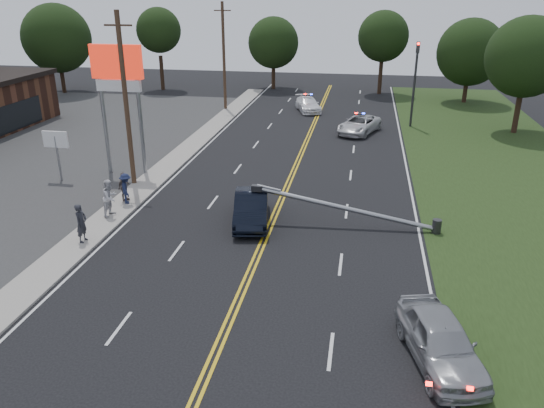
% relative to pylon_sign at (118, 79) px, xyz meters
% --- Properties ---
extents(ground, '(120.00, 120.00, 0.00)m').
position_rel_pylon_sign_xyz_m(ground, '(10.50, -14.00, -6.00)').
color(ground, black).
rests_on(ground, ground).
extents(sidewalk, '(1.80, 70.00, 0.12)m').
position_rel_pylon_sign_xyz_m(sidewalk, '(2.10, -4.00, -5.94)').
color(sidewalk, gray).
rests_on(sidewalk, ground).
extents(grass_verge, '(12.00, 80.00, 0.01)m').
position_rel_pylon_sign_xyz_m(grass_verge, '(24.00, -4.00, -5.99)').
color(grass_verge, '#1F2F12').
rests_on(grass_verge, ground).
extents(centerline_yellow, '(0.36, 80.00, 0.00)m').
position_rel_pylon_sign_xyz_m(centerline_yellow, '(10.50, -4.00, -5.99)').
color(centerline_yellow, gold).
rests_on(centerline_yellow, ground).
extents(pylon_sign, '(3.20, 0.35, 8.00)m').
position_rel_pylon_sign_xyz_m(pylon_sign, '(0.00, 0.00, 0.00)').
color(pylon_sign, gray).
rests_on(pylon_sign, ground).
extents(small_sign, '(1.60, 0.14, 3.10)m').
position_rel_pylon_sign_xyz_m(small_sign, '(-3.50, -2.00, -3.66)').
color(small_sign, gray).
rests_on(small_sign, ground).
extents(traffic_signal, '(0.28, 0.41, 7.05)m').
position_rel_pylon_sign_xyz_m(traffic_signal, '(18.80, 16.00, -1.79)').
color(traffic_signal, '#2D2D30').
rests_on(traffic_signal, ground).
extents(fallen_streetlight, '(9.36, 0.44, 1.91)m').
position_rel_pylon_sign_xyz_m(fallen_streetlight, '(14.69, -6.00, -5.08)').
color(fallen_streetlight, '#2D2D30').
rests_on(fallen_streetlight, ground).
extents(utility_pole_mid, '(1.60, 0.28, 10.00)m').
position_rel_pylon_sign_xyz_m(utility_pole_mid, '(1.30, -2.00, -0.91)').
color(utility_pole_mid, '#382619').
rests_on(utility_pole_mid, ground).
extents(utility_pole_far, '(1.60, 0.28, 10.00)m').
position_rel_pylon_sign_xyz_m(utility_pole_far, '(1.30, 20.00, -0.91)').
color(utility_pole_far, '#382619').
rests_on(utility_pole_far, ground).
extents(tree_4, '(7.44, 7.44, 9.70)m').
position_rel_pylon_sign_xyz_m(tree_4, '(-19.26, 25.77, -0.02)').
color(tree_4, black).
rests_on(tree_4, ground).
extents(tree_5, '(5.03, 5.03, 9.22)m').
position_rel_pylon_sign_xyz_m(tree_5, '(-8.82, 29.62, 0.68)').
color(tree_5, black).
rests_on(tree_5, ground).
extents(tree_6, '(5.83, 5.83, 8.20)m').
position_rel_pylon_sign_xyz_m(tree_6, '(3.93, 32.51, -0.73)').
color(tree_6, black).
rests_on(tree_6, ground).
extents(tree_7, '(5.48, 5.48, 9.00)m').
position_rel_pylon_sign_xyz_m(tree_7, '(16.34, 31.30, 0.24)').
color(tree_7, black).
rests_on(tree_7, ground).
extents(tree_8, '(6.71, 6.71, 8.45)m').
position_rel_pylon_sign_xyz_m(tree_8, '(25.05, 27.85, -0.91)').
color(tree_8, black).
rests_on(tree_8, ground).
extents(tree_9, '(6.32, 6.32, 9.23)m').
position_rel_pylon_sign_xyz_m(tree_9, '(27.11, 15.33, 0.07)').
color(tree_9, black).
rests_on(tree_9, ground).
extents(crashed_sedan, '(2.43, 4.90, 1.54)m').
position_rel_pylon_sign_xyz_m(crashed_sedan, '(9.47, -6.25, -5.22)').
color(crashed_sedan, black).
rests_on(crashed_sedan, ground).
extents(waiting_sedan, '(2.92, 4.85, 1.54)m').
position_rel_pylon_sign_xyz_m(waiting_sedan, '(17.60, -15.89, -5.22)').
color(waiting_sedan, '#999CA1').
rests_on(waiting_sedan, ground).
extents(emergency_a, '(3.94, 5.57, 1.41)m').
position_rel_pylon_sign_xyz_m(emergency_a, '(14.45, 12.93, -5.29)').
color(emergency_a, silver).
rests_on(emergency_a, ground).
extents(emergency_b, '(3.27, 4.99, 1.34)m').
position_rel_pylon_sign_xyz_m(emergency_b, '(9.39, 20.60, -5.32)').
color(emergency_b, white).
rests_on(emergency_b, ground).
extents(bystander_a, '(0.48, 0.70, 1.84)m').
position_rel_pylon_sign_xyz_m(bystander_a, '(2.29, -10.01, -4.96)').
color(bystander_a, '#25262C').
rests_on(bystander_a, sidewalk).
extents(bystander_b, '(0.91, 1.07, 1.94)m').
position_rel_pylon_sign_xyz_m(bystander_b, '(2.21, -6.90, -4.91)').
color(bystander_b, '#BAB9BF').
rests_on(bystander_b, sidewalk).
extents(bystander_c, '(1.08, 1.26, 1.69)m').
position_rel_pylon_sign_xyz_m(bystander_c, '(2.29, -5.18, -5.03)').
color(bystander_c, '#192040').
rests_on(bystander_c, sidewalk).
extents(bystander_d, '(0.53, 1.00, 1.63)m').
position_rel_pylon_sign_xyz_m(bystander_d, '(2.00, -4.84, -5.06)').
color(bystander_d, '#564A45').
rests_on(bystander_d, sidewalk).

